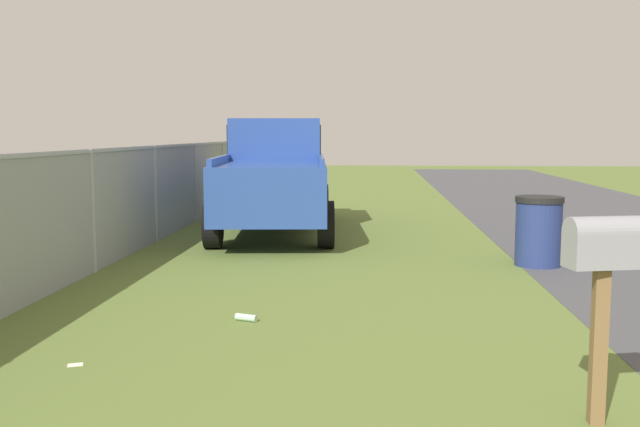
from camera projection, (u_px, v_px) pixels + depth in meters
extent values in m
cube|color=brown|center=(599.00, 346.00, 4.42)|extent=(0.09, 0.09, 1.00)
cube|color=gray|center=(603.00, 250.00, 4.35)|extent=(0.30, 0.49, 0.22)
cylinder|color=gray|center=(604.00, 232.00, 4.34)|extent=(0.30, 0.49, 0.20)
cube|color=red|center=(598.00, 237.00, 4.46)|extent=(0.02, 0.04, 0.18)
cube|color=#284793|center=(275.00, 185.00, 12.98)|extent=(5.63, 2.28, 0.90)
cube|color=#284793|center=(276.00, 139.00, 13.54)|extent=(2.01, 1.81, 0.76)
cube|color=black|center=(276.00, 139.00, 13.54)|extent=(1.95, 1.84, 0.53)
cube|color=#284793|center=(221.00, 160.00, 11.71)|extent=(2.85, 0.33, 0.12)
cube|color=#284793|center=(321.00, 160.00, 11.73)|extent=(2.85, 0.33, 0.12)
cylinder|color=black|center=(237.00, 202.00, 14.82)|extent=(0.78, 0.33, 0.76)
cylinder|color=black|center=(322.00, 202.00, 14.85)|extent=(0.78, 0.33, 0.76)
cylinder|color=black|center=(213.00, 225.00, 11.22)|extent=(0.78, 0.33, 0.76)
cylinder|color=black|center=(326.00, 224.00, 11.25)|extent=(0.78, 0.33, 0.76)
cylinder|color=navy|center=(538.00, 234.00, 9.76)|extent=(0.62, 0.62, 0.88)
cylinder|color=black|center=(540.00, 199.00, 9.70)|extent=(0.65, 0.65, 0.08)
cylinder|color=#9EA3A8|center=(92.00, 211.00, 9.23)|extent=(0.07, 0.07, 1.62)
cylinder|color=#9EA3A8|center=(155.00, 194.00, 11.89)|extent=(0.07, 0.07, 1.62)
cylinder|color=#9EA3A8|center=(195.00, 183.00, 14.54)|extent=(0.07, 0.07, 1.62)
cylinder|color=#9EA3A8|center=(222.00, 175.00, 17.19)|extent=(0.07, 0.07, 1.62)
cylinder|color=#9EA3A8|center=(243.00, 169.00, 19.84)|extent=(0.07, 0.07, 1.62)
cube|color=#9EA3A8|center=(126.00, 149.00, 10.47)|extent=(18.74, 0.04, 0.04)
cube|color=gray|center=(128.00, 201.00, 10.56)|extent=(18.74, 0.01, 1.62)
cylinder|color=#B2D8BF|center=(246.00, 318.00, 6.91)|extent=(0.14, 0.23, 0.07)
cube|color=silver|center=(75.00, 365.00, 5.61)|extent=(0.12, 0.14, 0.01)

